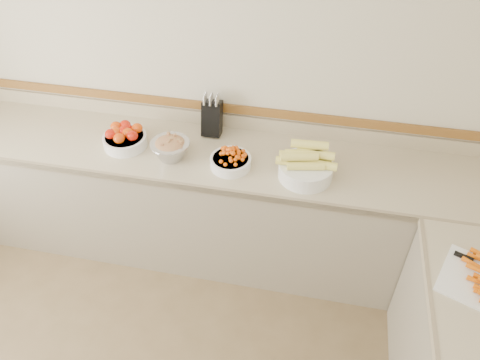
% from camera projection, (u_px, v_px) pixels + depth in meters
% --- Properties ---
extents(back_wall, '(4.00, 0.00, 4.00)m').
position_uv_depth(back_wall, '(207.00, 71.00, 2.97)').
color(back_wall, beige).
rests_on(back_wall, ground_plane).
extents(counter_back, '(4.00, 0.65, 1.08)m').
position_uv_depth(counter_back, '(201.00, 202.00, 3.29)').
color(counter_back, tan).
rests_on(counter_back, ground_plane).
extents(knife_block, '(0.13, 0.15, 0.30)m').
position_uv_depth(knife_block, '(212.00, 117.00, 3.07)').
color(knife_block, black).
rests_on(knife_block, counter_back).
extents(tomato_bowl, '(0.28, 0.28, 0.14)m').
position_uv_depth(tomato_bowl, '(125.00, 137.00, 3.00)').
color(tomato_bowl, white).
rests_on(tomato_bowl, counter_back).
extents(cherry_tomato_bowl, '(0.25, 0.25, 0.14)m').
position_uv_depth(cherry_tomato_bowl, '(231.00, 160.00, 2.85)').
color(cherry_tomato_bowl, white).
rests_on(cherry_tomato_bowl, counter_back).
extents(corn_bowl, '(0.36, 0.33, 0.24)m').
position_uv_depth(corn_bowl, '(306.00, 166.00, 2.76)').
color(corn_bowl, white).
rests_on(corn_bowl, counter_back).
extents(rhubarb_bowl, '(0.25, 0.25, 0.14)m').
position_uv_depth(rhubarb_bowl, '(170.00, 148.00, 2.90)').
color(rhubarb_bowl, '#B2B2BA').
rests_on(rhubarb_bowl, counter_back).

